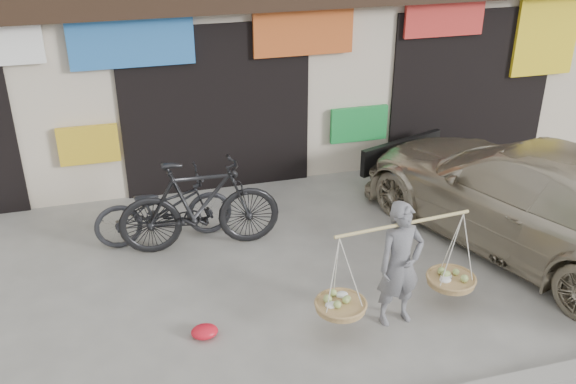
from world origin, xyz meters
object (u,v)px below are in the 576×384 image
object	(u,v)px
bike_2	(164,208)
suv	(528,196)
street_vendor	(400,269)
bike_1	(200,205)

from	to	relation	value
bike_2	suv	world-z (taller)	suv
bike_2	suv	bearing A→B (deg)	-110.06
bike_2	suv	size ratio (longest dim) A/B	0.35
bike_2	suv	xyz separation A→B (m)	(4.81, -1.45, 0.24)
bike_2	suv	distance (m)	5.03
bike_2	street_vendor	bearing A→B (deg)	-140.67
street_vendor	suv	bearing A→B (deg)	20.12
bike_2	bike_1	bearing A→B (deg)	-130.50
bike_1	bike_2	xyz separation A→B (m)	(-0.46, 0.35, -0.15)
bike_1	suv	world-z (taller)	suv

